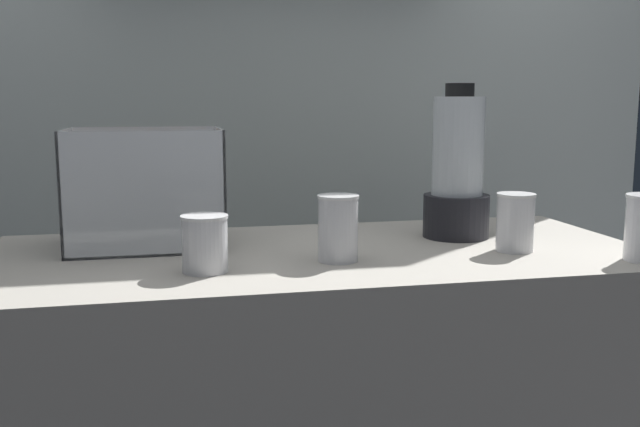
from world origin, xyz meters
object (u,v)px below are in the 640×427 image
(juice_cup_mango_left, at_px, (338,231))
(juice_cup_beet_far_left, at_px, (205,248))
(blender_pitcher, at_px, (457,175))
(carrot_display_bin, at_px, (144,210))
(juice_cup_orange_middle, at_px, (515,226))

(juice_cup_mango_left, bearing_deg, juice_cup_beet_far_left, -172.42)
(blender_pitcher, bearing_deg, carrot_display_bin, 176.25)
(blender_pitcher, distance_m, juice_cup_orange_middle, 0.21)
(juice_cup_orange_middle, bearing_deg, juice_cup_mango_left, -178.18)
(juice_cup_mango_left, bearing_deg, carrot_display_bin, 148.37)
(juice_cup_mango_left, bearing_deg, blender_pitcher, 29.47)
(juice_cup_beet_far_left, relative_size, juice_cup_orange_middle, 0.87)
(carrot_display_bin, bearing_deg, blender_pitcher, -3.75)
(blender_pitcher, relative_size, juice_cup_orange_middle, 2.88)
(carrot_display_bin, bearing_deg, juice_cup_mango_left, -31.63)
(carrot_display_bin, relative_size, blender_pitcher, 0.93)
(carrot_display_bin, bearing_deg, juice_cup_orange_middle, -16.03)
(juice_cup_beet_far_left, bearing_deg, blender_pitcher, 20.47)
(blender_pitcher, bearing_deg, juice_cup_orange_middle, -71.15)
(carrot_display_bin, height_order, juice_cup_mango_left, carrot_display_bin)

